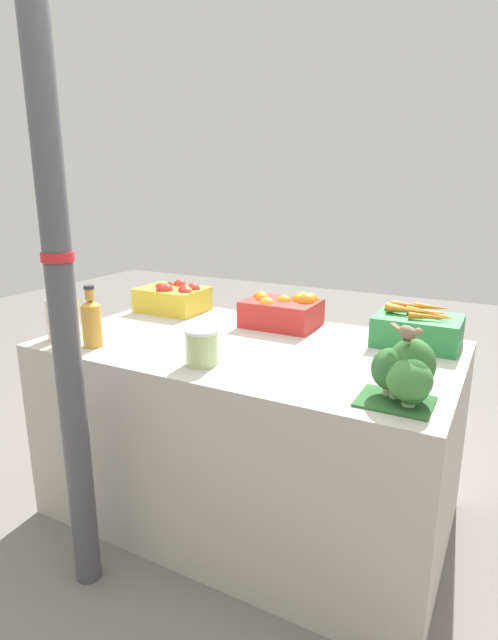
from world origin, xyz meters
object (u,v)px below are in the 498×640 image
Objects in this scene: support_pole at (61,290)px; broccoli_pile at (404,373)px; orange_crate at (283,310)px; pickle_jar at (202,347)px; juice_bottle_cloudy at (55,316)px; sparrow_bird at (409,332)px; juice_bottle_golden at (71,318)px; apple_crate at (173,297)px; juice_bottle_amber at (92,321)px; carrot_crate at (418,328)px.

broccoli_pile is at bearing 18.61° from support_pole.
orange_crate reaches higher than pickle_jar.
juice_bottle_cloudy is (-0.41, 0.31, -0.20)m from support_pole.
broccoli_pile is 1.96× the size of sparrow_bird.
support_pole is 0.48m from juice_bottle_golden.
juice_bottle_cloudy is at bearing -102.50° from apple_crate.
orange_crate is 1.00m from juice_bottle_cloudy.
orange_crate is 0.85m from juice_bottle_amber.
juice_bottle_golden is at bearing -153.20° from carrot_crate.
juice_bottle_amber is (-0.20, 0.31, -0.20)m from support_pole.
support_pole reaches higher than juice_bottle_golden.
apple_crate is at bearing -165.69° from sparrow_bird.
apple_crate is 1.23m from carrot_crate.
juice_bottle_amber is 1.24m from sparrow_bird.
orange_crate is 0.91m from broccoli_pile.
support_pole is 1.37m from carrot_crate.
apple_crate is 1.35× the size of juice_bottle_cloudy.
carrot_crate is 0.89m from pickle_jar.
broccoli_pile is 1.34m from juice_bottle_golden.
apple_crate is at bearing 105.77° from support_pole.
pickle_jar is 0.74m from sparrow_bird.
carrot_crate is 1.43m from juice_bottle_golden.
broccoli_pile is at bearing 1.44° from juice_bottle_cloudy.
sparrow_bird is at bearing 1.39° from juice_bottle_amber.
sparrow_bird is (0.07, -0.61, 0.15)m from carrot_crate.
apple_crate is 1.43m from broccoli_pile.
juice_bottle_cloudy is at bearing -177.64° from pickle_jar.
juice_bottle_cloudy is 2.21× the size of sparrow_bird.
broccoli_pile is 1.64× the size of pickle_jar.
carrot_crate is 1.33× the size of juice_bottle_amber.
apple_crate is 0.65m from juice_bottle_cloudy.
sparrow_bird is at bearing -59.80° from broccoli_pile.
support_pole is 16.38× the size of pickle_jar.
juice_bottle_amber is 2.24× the size of sparrow_bird.
support_pole reaches higher than broccoli_pile.
sparrow_bird is (0.00, -0.01, 0.13)m from broccoli_pile.
juice_bottle_golden is at bearing -178.46° from broccoli_pile.
pickle_jar is at bearing -94.12° from orange_crate.
broccoli_pile reaches higher than orange_crate.
carrot_crate is at bearing 29.02° from juice_bottle_amber.
broccoli_pile is 0.87× the size of juice_bottle_amber.
support_pole is 6.58× the size of apple_crate.
pickle_jar is (0.51, 0.03, -0.04)m from juice_bottle_amber.
juice_bottle_amber is (-1.16, -0.64, 0.03)m from carrot_crate.
orange_crate is (0.35, 0.96, -0.23)m from support_pole.
pickle_jar is at bearing 2.36° from juice_bottle_cloudy.
juice_bottle_amber is 1.87× the size of pickle_jar.
orange_crate is 0.93m from sparrow_bird.
juice_bottle_golden is (-0.31, 0.31, -0.20)m from support_pole.
juice_bottle_amber reaches higher than carrot_crate.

